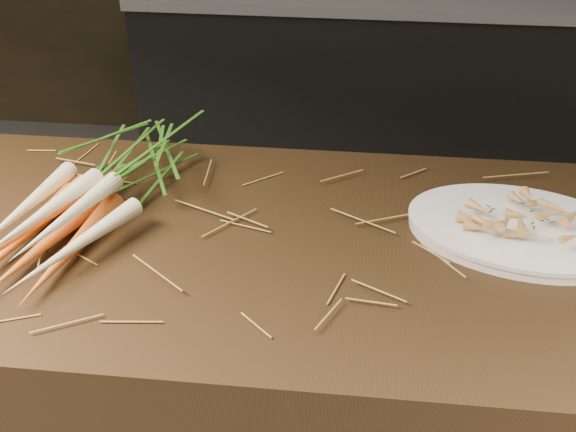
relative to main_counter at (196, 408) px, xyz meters
name	(u,v)px	position (x,y,z in m)	size (l,w,h in m)	color
main_counter	(196,408)	(0.00, 0.00, 0.00)	(2.40, 0.70, 0.90)	black
back_counter	(360,84)	(0.30, 1.88, -0.03)	(1.82, 0.62, 0.84)	black
straw_bedding	(178,231)	(0.00, 0.00, 0.46)	(1.40, 0.60, 0.02)	olive
root_veg_bunch	(100,183)	(-0.17, 0.08, 0.50)	(0.31, 0.60, 0.11)	orange
serving_platter	(521,232)	(0.61, 0.06, 0.46)	(0.40, 0.27, 0.02)	white
roasted_veg_heap	(524,216)	(0.61, 0.06, 0.49)	(0.20, 0.14, 0.04)	#AF7A3E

